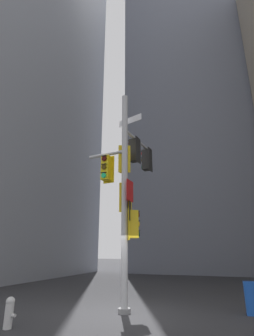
# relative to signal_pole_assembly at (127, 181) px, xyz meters

# --- Properties ---
(ground) EXTENTS (120.00, 120.00, 0.00)m
(ground) POSITION_rel_signal_pole_assembly_xyz_m (0.04, -0.43, -4.66)
(ground) COLOR #2D2D30
(building_tower_left) EXTENTS (16.72, 16.72, 49.32)m
(building_tower_left) POSITION_rel_signal_pole_assembly_xyz_m (-17.38, 8.00, 20.00)
(building_tower_left) COLOR #9399A3
(building_tower_left) RESTS_ON ground
(building_mid_block) EXTENTS (16.15, 16.15, 52.48)m
(building_mid_block) POSITION_rel_signal_pole_assembly_xyz_m (2.57, 22.82, 21.58)
(building_mid_block) COLOR slate
(building_mid_block) RESTS_ON ground
(signal_pole_assembly) EXTENTS (2.33, 2.82, 8.27)m
(signal_pole_assembly) POSITION_rel_signal_pole_assembly_xyz_m (0.00, 0.00, 0.00)
(signal_pole_assembly) COLOR #B2B2B5
(signal_pole_assembly) RESTS_ON ground
(fire_hydrant) EXTENTS (0.33, 0.23, 0.78)m
(fire_hydrant) POSITION_rel_signal_pole_assembly_xyz_m (-2.27, -3.16, -4.25)
(fire_hydrant) COLOR silver
(fire_hydrant) RESTS_ON ground
(newspaper_box) EXTENTS (0.45, 0.36, 1.01)m
(newspaper_box) POSITION_rel_signal_pole_assembly_xyz_m (4.07, 0.73, -4.15)
(newspaper_box) COLOR #194CB2
(newspaper_box) RESTS_ON ground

